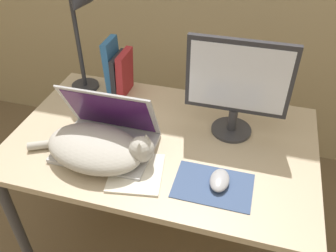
# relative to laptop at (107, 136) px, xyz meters

# --- Properties ---
(desk) EXTENTS (1.21, 0.76, 0.75)m
(desk) POSITION_rel_laptop_xyz_m (0.19, 0.10, -0.13)
(desk) COLOR tan
(desk) RESTS_ON ground_plane
(laptop) EXTENTS (0.36, 0.26, 0.25)m
(laptop) POSITION_rel_laptop_xyz_m (0.00, 0.00, 0.00)
(laptop) COLOR #B7B7BC
(laptop) RESTS_ON desk
(cat) EXTENTS (0.50, 0.29, 0.13)m
(cat) POSITION_rel_laptop_xyz_m (-0.00, -0.08, 0.01)
(cat) COLOR #B2ADA3
(cat) RESTS_ON desk
(external_monitor) EXTENTS (0.39, 0.16, 0.40)m
(external_monitor) POSITION_rel_laptop_xyz_m (0.45, 0.22, 0.17)
(external_monitor) COLOR #333338
(external_monitor) RESTS_ON desk
(mousepad) EXTENTS (0.27, 0.18, 0.00)m
(mousepad) POSITION_rel_laptop_xyz_m (0.43, -0.10, -0.05)
(mousepad) COLOR #384C75
(mousepad) RESTS_ON desk
(computer_mouse) EXTENTS (0.07, 0.11, 0.03)m
(computer_mouse) POSITION_rel_laptop_xyz_m (0.45, -0.08, -0.03)
(computer_mouse) COLOR #99999E
(computer_mouse) RESTS_ON mousepad
(book_row) EXTENTS (0.10, 0.15, 0.26)m
(book_row) POSITION_rel_laptop_xyz_m (-0.10, 0.38, 0.06)
(book_row) COLOR #285B93
(book_row) RESTS_ON desk
(desk_lamp) EXTENTS (0.17, 0.17, 0.50)m
(desk_lamp) POSITION_rel_laptop_xyz_m (-0.24, 0.34, 0.29)
(desk_lamp) COLOR #28282D
(desk_lamp) RESTS_ON desk
(notepad) EXTENTS (0.22, 0.23, 0.01)m
(notepad) POSITION_rel_laptop_xyz_m (0.15, -0.11, -0.04)
(notepad) COLOR silver
(notepad) RESTS_ON desk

